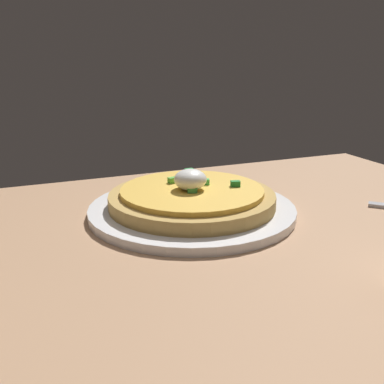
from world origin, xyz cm
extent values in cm
cube|color=tan|center=(0.00, 0.00, 1.01)|extent=(103.86, 69.94, 2.02)
cylinder|color=white|center=(-5.58, -11.50, 2.61)|extent=(28.58, 28.58, 1.19)
cylinder|color=tan|center=(-5.58, -11.50, 4.12)|extent=(22.96, 22.96, 1.84)
cylinder|color=gold|center=(-5.58, -11.50, 5.39)|extent=(19.71, 19.71, 0.70)
ellipsoid|color=white|center=(-5.17, -11.07, 7.14)|extent=(4.44, 4.44, 2.81)
cube|color=#2F832A|center=(-6.55, -16.38, 6.14)|extent=(1.39, 1.00, 0.80)
cube|color=green|center=(-4.87, -9.66, 6.14)|extent=(1.46, 1.15, 0.80)
cube|color=#248438|center=(-8.14, -18.88, 6.14)|extent=(1.30, 0.83, 0.80)
cube|color=green|center=(-7.93, -12.52, 6.14)|extent=(1.46, 1.15, 0.80)
cube|color=#56B13D|center=(-4.06, -15.07, 6.14)|extent=(1.39, 0.99, 0.80)
cube|color=#258436|center=(-11.48, -10.03, 6.14)|extent=(1.44, 1.10, 0.80)
cube|color=#B7B7BC|center=(-31.86, -3.94, 2.27)|extent=(2.96, 2.98, 0.50)
camera|label=1|loc=(17.32, 44.27, 23.87)|focal=42.98mm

